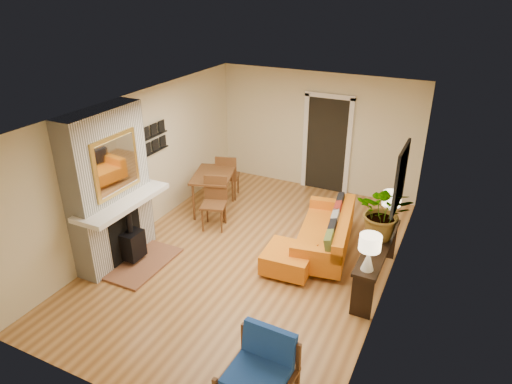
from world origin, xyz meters
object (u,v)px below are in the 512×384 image
at_px(sofa, 329,234).
at_px(houseplant, 384,212).
at_px(lamp_far, 391,204).
at_px(blue_chair, 262,364).
at_px(lamp_near, 369,248).
at_px(dining_table, 217,182).
at_px(ottoman, 288,259).
at_px(console_table, 377,253).

height_order(sofa, houseplant, houseplant).
xyz_separation_m(sofa, lamp_far, (0.95, 0.15, 0.73)).
xyz_separation_m(sofa, blue_chair, (0.24, -3.24, 0.09)).
distance_m(lamp_near, lamp_far, 1.48).
bearing_deg(lamp_far, dining_table, 174.63).
bearing_deg(sofa, houseplant, -22.81).
relative_size(blue_chair, houseplant, 0.89).
xyz_separation_m(ottoman, lamp_far, (1.34, 1.02, 0.84)).
height_order(sofa, blue_chair, blue_chair).
height_order(dining_table, console_table, dining_table).
distance_m(console_table, lamp_far, 0.90).
xyz_separation_m(ottoman, dining_table, (-2.10, 1.34, 0.43)).
bearing_deg(blue_chair, ottoman, 105.00).
height_order(ottoman, lamp_near, lamp_near).
bearing_deg(blue_chair, lamp_near, 69.71).
bearing_deg(houseplant, ottoman, -160.20).
xyz_separation_m(sofa, houseplant, (0.94, -0.39, 0.84)).
bearing_deg(houseplant, console_table, -87.38).
relative_size(console_table, houseplant, 2.07).
height_order(ottoman, lamp_far, lamp_far).
relative_size(dining_table, lamp_far, 3.49).
relative_size(lamp_far, houseplant, 0.60).
height_order(blue_chair, lamp_near, lamp_near).
distance_m(ottoman, houseplant, 1.70).
distance_m(lamp_near, houseplant, 0.95).
bearing_deg(dining_table, lamp_far, -5.37).
xyz_separation_m(dining_table, lamp_near, (3.44, -1.81, 0.41)).
relative_size(ottoman, blue_chair, 1.02).
xyz_separation_m(console_table, lamp_far, (0.00, 0.76, 0.49)).
height_order(lamp_near, lamp_far, same).
distance_m(ottoman, dining_table, 2.53).
xyz_separation_m(console_table, houseplant, (-0.01, 0.22, 0.60)).
bearing_deg(ottoman, lamp_near, -19.10).
bearing_deg(blue_chair, console_table, 75.00).
bearing_deg(houseplant, sofa, 157.19).
relative_size(sofa, dining_table, 1.08).
xyz_separation_m(ottoman, console_table, (1.34, 0.26, 0.35)).
distance_m(ottoman, lamp_near, 1.65).
distance_m(sofa, lamp_near, 1.79).
bearing_deg(lamp_near, sofa, 125.30).
bearing_deg(ottoman, houseplant, 19.80).
distance_m(sofa, dining_table, 2.56).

